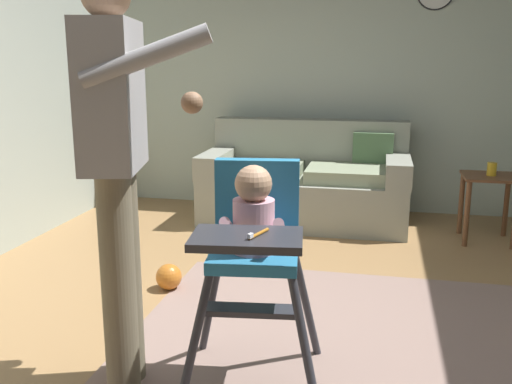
{
  "coord_description": "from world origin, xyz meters",
  "views": [
    {
      "loc": [
        0.46,
        -2.51,
        1.38
      ],
      "look_at": [
        -0.07,
        -0.1,
        0.81
      ],
      "focal_mm": 40.26,
      "sensor_mm": 36.0,
      "label": 1
    }
  ],
  "objects_px": {
    "couch": "(306,183)",
    "sippy_cup": "(492,169)",
    "side_table": "(489,193)",
    "high_chair": "(254,233)",
    "toy_ball": "(169,277)",
    "adult_standing": "(117,164)"
  },
  "relations": [
    {
      "from": "side_table",
      "to": "sippy_cup",
      "type": "distance_m",
      "value": 0.19
    },
    {
      "from": "couch",
      "to": "sippy_cup",
      "type": "height_order",
      "value": "couch"
    },
    {
      "from": "couch",
      "to": "toy_ball",
      "type": "relative_size",
      "value": 10.92
    },
    {
      "from": "couch",
      "to": "high_chair",
      "type": "relative_size",
      "value": 1.78
    },
    {
      "from": "high_chair",
      "to": "toy_ball",
      "type": "relative_size",
      "value": 6.12
    },
    {
      "from": "adult_standing",
      "to": "toy_ball",
      "type": "xyz_separation_m",
      "value": [
        -0.21,
        1.04,
        -0.89
      ]
    },
    {
      "from": "adult_standing",
      "to": "toy_ball",
      "type": "height_order",
      "value": "adult_standing"
    },
    {
      "from": "toy_ball",
      "to": "sippy_cup",
      "type": "height_order",
      "value": "sippy_cup"
    },
    {
      "from": "high_chair",
      "to": "side_table",
      "type": "xyz_separation_m",
      "value": [
        1.32,
        2.36,
        -0.3
      ]
    },
    {
      "from": "couch",
      "to": "side_table",
      "type": "distance_m",
      "value": 1.47
    },
    {
      "from": "toy_ball",
      "to": "side_table",
      "type": "height_order",
      "value": "side_table"
    },
    {
      "from": "couch",
      "to": "adult_standing",
      "type": "height_order",
      "value": "adult_standing"
    },
    {
      "from": "couch",
      "to": "high_chair",
      "type": "xyz_separation_m",
      "value": [
        0.12,
        -2.65,
        0.35
      ]
    },
    {
      "from": "couch",
      "to": "toy_ball",
      "type": "distance_m",
      "value": 1.86
    },
    {
      "from": "side_table",
      "to": "couch",
      "type": "bearing_deg",
      "value": 168.5
    },
    {
      "from": "high_chair",
      "to": "adult_standing",
      "type": "height_order",
      "value": "adult_standing"
    },
    {
      "from": "couch",
      "to": "high_chair",
      "type": "bearing_deg",
      "value": 2.64
    },
    {
      "from": "adult_standing",
      "to": "high_chair",
      "type": "bearing_deg",
      "value": 0.09
    },
    {
      "from": "sippy_cup",
      "to": "adult_standing",
      "type": "bearing_deg",
      "value": -126.77
    },
    {
      "from": "high_chair",
      "to": "toy_ball",
      "type": "xyz_separation_m",
      "value": [
        -0.74,
        0.91,
        -0.6
      ]
    },
    {
      "from": "couch",
      "to": "sippy_cup",
      "type": "bearing_deg",
      "value": 78.55
    },
    {
      "from": "sippy_cup",
      "to": "high_chair",
      "type": "bearing_deg",
      "value": -119.38
    }
  ]
}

